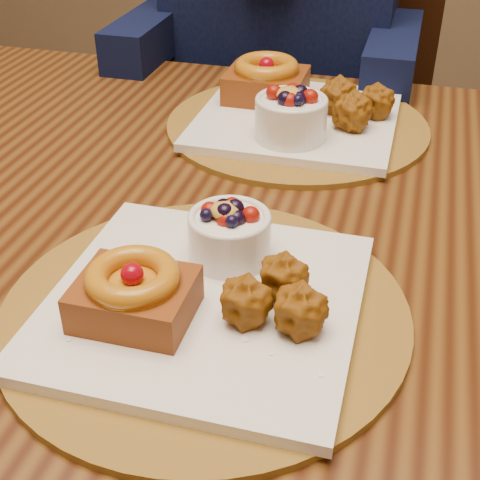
% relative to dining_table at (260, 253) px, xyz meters
% --- Properties ---
extents(dining_table, '(1.60, 0.90, 0.76)m').
position_rel_dining_table_xyz_m(dining_table, '(0.00, 0.00, 0.00)').
color(dining_table, '#361709').
rests_on(dining_table, ground).
extents(place_setting_near, '(0.38, 0.38, 0.08)m').
position_rel_dining_table_xyz_m(place_setting_near, '(-0.00, -0.22, 0.10)').
color(place_setting_near, '#5E3812').
rests_on(place_setting_near, dining_table).
extents(place_setting_far, '(0.38, 0.38, 0.09)m').
position_rel_dining_table_xyz_m(place_setting_far, '(-0.00, 0.21, 0.11)').
color(place_setting_far, '#5E3812').
rests_on(place_setting_far, dining_table).
extents(chair_far, '(0.44, 0.44, 0.88)m').
position_rel_dining_table_xyz_m(chair_far, '(-0.02, 0.71, -0.19)').
color(chair_far, black).
rests_on(chair_far, ground).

